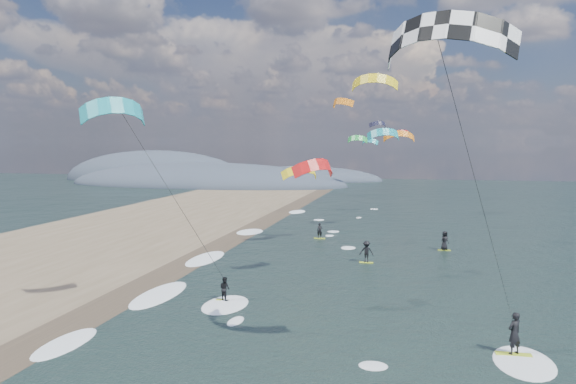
# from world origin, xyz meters

# --- Properties ---
(wet_sand_strip) EXTENTS (3.00, 240.00, 0.00)m
(wet_sand_strip) POSITION_xyz_m (-12.00, 10.00, 0.00)
(wet_sand_strip) COLOR #382D23
(wet_sand_strip) RESTS_ON ground
(coastal_hills) EXTENTS (80.00, 41.00, 15.00)m
(coastal_hills) POSITION_xyz_m (-44.84, 107.86, 0.00)
(coastal_hills) COLOR #3D4756
(coastal_hills) RESTS_ON ground
(kitesurfer_near_a) EXTENTS (8.19, 9.18, 14.72)m
(kitesurfer_near_a) POSITION_xyz_m (6.91, 4.19, 11.35)
(kitesurfer_near_a) COLOR #AFC923
(kitesurfer_near_a) RESTS_ON ground
(kitesurfer_near_b) EXTENTS (6.77, 8.91, 12.65)m
(kitesurfer_near_b) POSITION_xyz_m (-7.78, 10.51, 7.63)
(kitesurfer_near_b) COLOR #AFC923
(kitesurfer_near_b) RESTS_ON ground
(far_kitesurfers) EXTENTS (12.99, 10.84, 1.78)m
(far_kitesurfers) POSITION_xyz_m (3.26, 30.94, 0.87)
(far_kitesurfers) COLOR #AFC923
(far_kitesurfers) RESTS_ON ground
(bg_kite_field) EXTENTS (11.48, 76.55, 9.14)m
(bg_kite_field) POSITION_xyz_m (0.07, 53.50, 11.26)
(bg_kite_field) COLOR teal
(bg_kite_field) RESTS_ON ground
(shoreline_surf) EXTENTS (2.40, 79.40, 0.11)m
(shoreline_surf) POSITION_xyz_m (-10.80, 14.75, 0.00)
(shoreline_surf) COLOR white
(shoreline_surf) RESTS_ON ground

